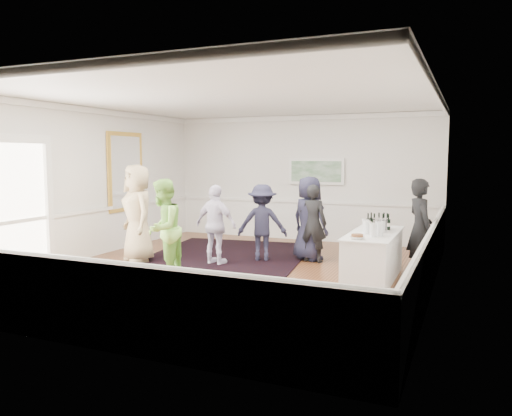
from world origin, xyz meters
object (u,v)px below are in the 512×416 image
at_px(guest_tan, 138,213).
at_px(guest_green, 163,229).
at_px(bartender, 420,228).
at_px(guest_navy, 309,218).
at_px(serving_table, 373,256).
at_px(guest_lilac, 216,225).
at_px(nut_bowl, 357,237).
at_px(guest_dark_a, 262,223).
at_px(guest_dark_b, 313,223).
at_px(ice_bucket, 380,225).

relative_size(guest_tan, guest_green, 1.13).
height_order(bartender, guest_tan, guest_tan).
height_order(guest_green, guest_navy, guest_green).
bearing_deg(serving_table, bartender, 39.67).
bearing_deg(guest_lilac, guest_navy, -135.58).
bearing_deg(nut_bowl, guest_dark_a, 146.44).
distance_m(guest_green, guest_lilac, 1.40).
bearing_deg(guest_tan, bartender, 44.72).
bearing_deg(guest_green, guest_dark_b, 128.37).
distance_m(guest_green, guest_navy, 3.15).
height_order(guest_dark_a, guest_dark_b, guest_dark_b).
relative_size(guest_tan, ice_bucket, 7.68).
relative_size(guest_navy, nut_bowl, 7.65).
distance_m(guest_navy, ice_bucket, 1.93).
height_order(bartender, guest_lilac, bartender).
relative_size(guest_green, ice_bucket, 6.81).
bearing_deg(guest_lilac, guest_dark_b, -140.98).
xyz_separation_m(guest_green, guest_dark_a, (1.05, 2.05, -0.09)).
height_order(bartender, guest_dark_a, bartender).
xyz_separation_m(guest_lilac, guest_navy, (1.58, 1.15, 0.07)).
height_order(serving_table, guest_dark_b, guest_dark_b).
bearing_deg(guest_dark_a, guest_dark_b, 178.83).
xyz_separation_m(guest_green, guest_lilac, (0.34, 1.35, -0.08)).
height_order(guest_navy, nut_bowl, guest_navy).
height_order(serving_table, bartender, bartender).
relative_size(guest_dark_b, guest_navy, 0.91).
bearing_deg(guest_lilac, ice_bucket, -169.64).
distance_m(serving_table, nut_bowl, 0.93).
relative_size(guest_tan, guest_lilac, 1.25).
bearing_deg(ice_bucket, guest_green, -157.61).
distance_m(guest_dark_a, guest_navy, 0.98).
xyz_separation_m(bartender, guest_dark_b, (-2.13, 0.43, -0.09)).
bearing_deg(serving_table, nut_bowl, -98.87).
relative_size(ice_bucket, nut_bowl, 1.14).
bearing_deg(guest_dark_a, guest_green, 44.66).
bearing_deg(guest_dark_b, guest_lilac, 35.75).
height_order(bartender, nut_bowl, bartender).
height_order(guest_tan, guest_green, guest_tan).
height_order(bartender, guest_navy, bartender).
xyz_separation_m(guest_dark_a, guest_navy, (0.87, 0.44, 0.08)).
bearing_deg(guest_tan, guest_green, -2.86).
bearing_deg(guest_dark_a, guest_lilac, 26.52).
bearing_deg(guest_navy, guest_dark_b, 158.43).
relative_size(bartender, guest_navy, 1.01).
relative_size(guest_green, nut_bowl, 7.73).
xyz_separation_m(guest_navy, nut_bowl, (1.42, -1.96, 0.00)).
height_order(guest_green, nut_bowl, guest_green).
height_order(guest_green, guest_dark_a, guest_green).
xyz_separation_m(guest_green, guest_dark_b, (2.05, 2.36, -0.09)).
height_order(bartender, guest_dark_b, bartender).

